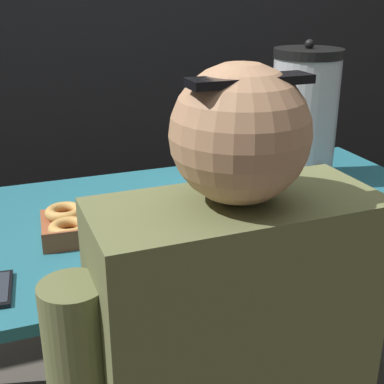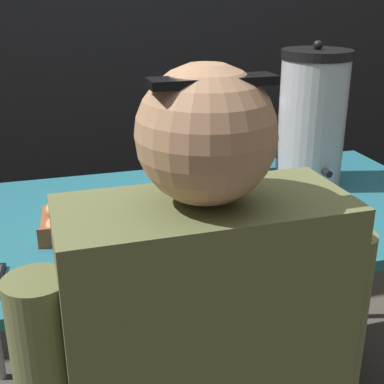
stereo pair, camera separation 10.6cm
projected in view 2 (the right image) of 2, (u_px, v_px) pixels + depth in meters
name	position (u px, v px, depth m)	size (l,w,h in m)	color
folding_table	(210.00, 223.00, 1.55)	(1.43, 0.80, 0.73)	#236675
donut_box	(144.00, 214.00, 1.45)	(0.59, 0.29, 0.05)	brown
coffee_urn	(312.00, 118.00, 1.67)	(0.21, 0.24, 0.45)	#B7B7BC
space_heater	(238.00, 142.00, 1.74)	(0.17, 0.15, 0.24)	silver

